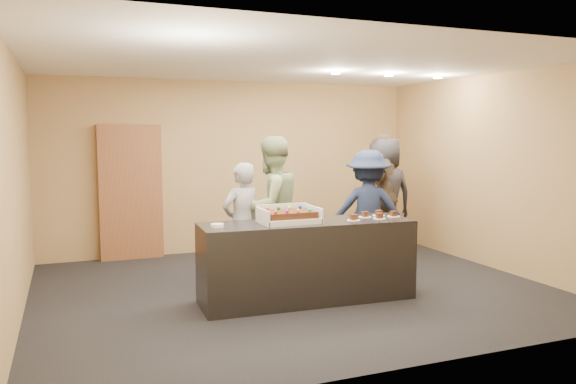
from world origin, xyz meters
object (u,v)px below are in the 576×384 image
Objects in this scene: person_sage_man at (271,208)px; person_navy_man at (368,211)px; cake_box at (288,218)px; person_brown_extra at (384,195)px; storage_cabinet at (131,192)px; sheet_cake at (289,214)px; serving_counter at (307,261)px; plate_stack at (217,225)px; person_server_grey at (242,224)px; person_dark_suit at (384,197)px.

person_sage_man reaches higher than person_navy_man.
person_brown_extra is (2.19, 1.61, 0.00)m from cake_box.
storage_cabinet reaches higher than sheet_cake.
serving_counter is 1.45× the size of person_navy_man.
plate_stack is at bearing 26.99° from person_sage_man.
plate_stack is 1.09m from person_server_grey.
storage_cabinet reaches higher than person_sage_man.
person_brown_extra is at bearing 28.42° from plate_stack.
plate_stack is (-1.03, 0.01, 0.47)m from serving_counter.
storage_cabinet is at bearing 115.55° from cake_box.
sheet_cake is 0.36× the size of person_server_grey.
person_dark_suit is at bearing 36.43° from cake_box.
sheet_cake is at bearing 86.99° from person_server_grey.
person_navy_man is at bearing 153.48° from person_sage_man.
plate_stack is at bearing -78.81° from storage_cabinet.
person_sage_man is at bearing 80.30° from sheet_cake.
cake_box is 1.17× the size of sheet_cake.
cake_box reaches higher than serving_counter.
person_dark_suit is at bearing 177.67° from person_server_grey.
person_dark_suit is (0.67, 0.70, 0.10)m from person_navy_man.
serving_counter is 1.20m from person_sage_man.
person_server_grey is 1.80m from person_navy_man.
person_brown_extra is at bearing 51.50° from person_dark_suit.
plate_stack is 0.09× the size of person_navy_man.
person_sage_man is (0.19, 1.08, -0.02)m from cake_box.
person_sage_man is at bearing 47.57° from plate_stack.
sheet_cake is (-0.00, -0.02, 0.05)m from cake_box.
cake_box is 2.72m from person_brown_extra.
person_server_grey is at bearing -60.43° from storage_cabinet.
person_dark_suit reaches higher than person_sage_man.
cake_box is at bearing 59.53° from person_sage_man.
serving_counter is at bearing -6.14° from cake_box.
person_server_grey reaches higher than sheet_cake.
cake_box is at bearing 42.72° from person_dark_suit.
person_server_grey reaches higher than plate_stack.
person_server_grey is 0.82× the size of person_dark_suit.
plate_stack is 0.08× the size of person_dark_suit.
plate_stack is at bearing 40.98° from person_server_grey.
person_server_grey is 2.58m from person_dark_suit.
serving_counter is 2.61m from person_brown_extra.
person_brown_extra is at bearing -107.40° from person_navy_man.
person_navy_man is (1.54, 0.94, -0.12)m from cake_box.
plate_stack is 0.07× the size of person_brown_extra.
serving_counter is 1.13m from plate_stack.
person_brown_extra is at bearing 174.31° from person_sage_man.
person_sage_man is (0.19, 1.10, -0.07)m from sheet_cake.
storage_cabinet is 3.81m from person_dark_suit.
sheet_cake is 0.81m from plate_stack.
person_sage_man reaches higher than plate_stack.
sheet_cake is 0.33× the size of person_navy_man.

